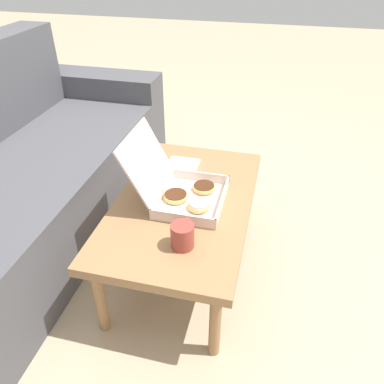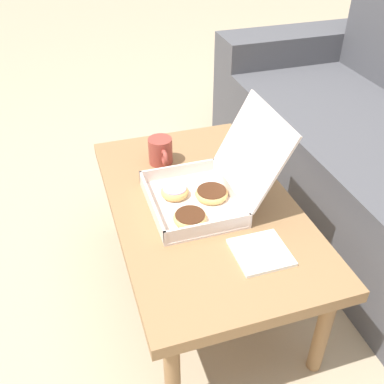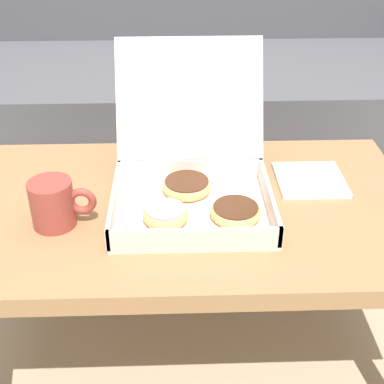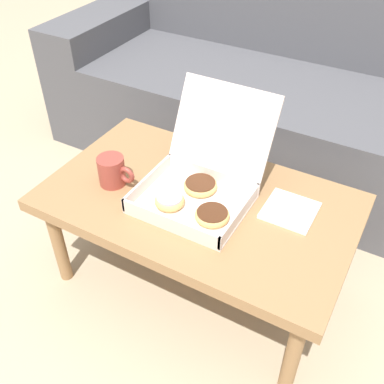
{
  "view_description": "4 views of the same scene",
  "coord_description": "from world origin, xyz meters",
  "px_view_note": "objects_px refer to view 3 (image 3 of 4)",
  "views": [
    {
      "loc": [
        -1.26,
        -0.43,
        1.34
      ],
      "look_at": [
        -0.0,
        -0.12,
        0.44
      ],
      "focal_mm": 35.0,
      "sensor_mm": 36.0,
      "label": 1
    },
    {
      "loc": [
        1.08,
        -0.47,
        1.27
      ],
      "look_at": [
        -0.0,
        -0.12,
        0.44
      ],
      "focal_mm": 42.0,
      "sensor_mm": 36.0,
      "label": 2
    },
    {
      "loc": [
        -0.03,
        -1.04,
        1.01
      ],
      "look_at": [
        -0.0,
        -0.12,
        0.44
      ],
      "focal_mm": 50.0,
      "sensor_mm": 36.0,
      "label": 3
    },
    {
      "loc": [
        0.51,
        -1.02,
        1.3
      ],
      "look_at": [
        -0.0,
        -0.12,
        0.44
      ],
      "focal_mm": 42.0,
      "sensor_mm": 36.0,
      "label": 4
    }
  ],
  "objects_px": {
    "pastry_box": "(193,178)",
    "coffee_mug": "(54,204)",
    "couch": "(184,87)",
    "coffee_table": "(192,218)"
  },
  "relations": [
    {
      "from": "coffee_mug",
      "to": "couch",
      "type": "bearing_deg",
      "value": 74.05
    },
    {
      "from": "couch",
      "to": "coffee_table",
      "type": "distance_m",
      "value": 0.89
    },
    {
      "from": "pastry_box",
      "to": "coffee_table",
      "type": "bearing_deg",
      "value": -102.3
    },
    {
      "from": "pastry_box",
      "to": "coffee_mug",
      "type": "relative_size",
      "value": 3.03
    },
    {
      "from": "couch",
      "to": "coffee_table",
      "type": "height_order",
      "value": "couch"
    },
    {
      "from": "coffee_mug",
      "to": "pastry_box",
      "type": "bearing_deg",
      "value": 16.01
    },
    {
      "from": "couch",
      "to": "pastry_box",
      "type": "distance_m",
      "value": 0.89
    },
    {
      "from": "couch",
      "to": "coffee_table",
      "type": "bearing_deg",
      "value": -90.0
    },
    {
      "from": "couch",
      "to": "pastry_box",
      "type": "relative_size",
      "value": 5.59
    },
    {
      "from": "pastry_box",
      "to": "coffee_mug",
      "type": "bearing_deg",
      "value": -163.99
    }
  ]
}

